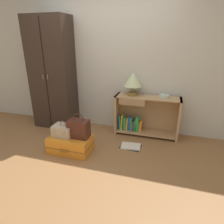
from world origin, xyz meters
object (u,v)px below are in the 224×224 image
table_lamp (133,80)px  bowl (164,96)px  wardrobe (53,75)px  open_book_on_floor (131,146)px  bookshelf (143,116)px  handbag (79,129)px  bottle (48,143)px  suitcase_large (71,144)px  train_case (63,130)px

table_lamp → bowl: 0.61m
wardrobe → table_lamp: 1.58m
bowl → open_book_on_floor: 1.05m
bookshelf → handbag: size_ratio=2.89×
bottle → suitcase_large: bearing=3.3°
suitcase_large → train_case: bearing=173.6°
wardrobe → bowl: (2.14, 0.08, -0.28)m
open_book_on_floor → handbag: bearing=-155.0°
bookshelf → bottle: size_ratio=6.35×
bookshelf → suitcase_large: 1.41m
train_case → suitcase_large: bearing=-6.4°
table_lamp → bottle: (-1.22, -0.97, -0.94)m
train_case → bookshelf: bearing=38.9°
wardrobe → train_case: 1.29m
bookshelf → handbag: bookshelf is taller
bowl → bottle: bowl is taller
train_case → handbag: (0.26, 0.03, 0.06)m
suitcase_large → bottle: bearing=-176.7°
bookshelf → open_book_on_floor: bookshelf is taller
bookshelf → handbag: (-0.89, -0.90, 0.04)m
bottle → open_book_on_floor: 1.39m
bookshelf → train_case: bearing=-141.1°
wardrobe → handbag: size_ratio=5.25×
wardrobe → bowl: size_ratio=12.20×
train_case → wardrobe: bearing=127.5°
suitcase_large → handbag: size_ratio=1.67×
wardrobe → handbag: 1.39m
bowl → open_book_on_floor: bowl is taller
handbag → wardrobe: bearing=137.9°
wardrobe → bookshelf: wardrobe is taller
table_lamp → open_book_on_floor: (0.10, -0.54, -1.02)m
bowl → suitcase_large: (-1.37, -0.94, -0.65)m
bookshelf → table_lamp: 0.70m
bowl → suitcase_large: 1.78m
bowl → handbag: (-1.23, -0.90, -0.37)m
wardrobe → table_lamp: (1.57, 0.08, -0.03)m
bowl → suitcase_large: size_ratio=0.26×
table_lamp → open_book_on_floor: 1.16m
bowl → bottle: (-1.78, -0.97, -0.69)m
table_lamp → wardrobe: bearing=-177.1°
suitcase_large → train_case: train_case is taller
bookshelf → handbag: bearing=-134.8°
wardrobe → bookshelf: (1.80, 0.07, -0.69)m
wardrobe → bottle: wardrobe is taller
wardrobe → handbag: (0.91, -0.82, -0.65)m
bowl → wardrobe: bearing=-177.8°
suitcase_large → bottle: suitcase_large is taller
bottle → train_case: bearing=7.1°
suitcase_large → handbag: 0.31m
suitcase_large → handbag: bearing=16.9°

